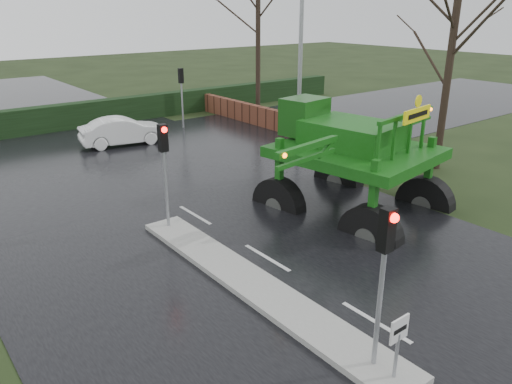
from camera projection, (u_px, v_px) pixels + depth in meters
ground at (375, 323)px, 11.56m from camera, size 140.00×140.00×0.00m
road_main at (168, 199)px, 18.95m from camera, size 14.00×80.00×0.02m
road_cross at (106, 163)px, 23.39m from camera, size 80.00×12.00×0.02m
median_island at (252, 284)px, 13.00m from camera, size 1.20×10.00×0.16m
hedge_row at (51, 119)px, 29.05m from camera, size 44.00×0.90×1.50m
brick_wall at (277, 121)px, 29.22m from camera, size 0.40×20.00×1.20m
keep_left_sign at (398, 338)px, 9.33m from camera, size 0.50×0.07×1.35m
traffic_signal_near at (385, 255)px, 9.16m from camera, size 0.26×0.33×3.52m
traffic_signal_mid at (164, 154)px, 15.45m from camera, size 0.26×0.33×3.52m
traffic_signal_far at (181, 85)px, 29.19m from camera, size 0.26×0.33×3.52m
street_light_right at (296, 27)px, 23.06m from camera, size 3.85×0.30×10.00m
tree_right_near at (451, 50)px, 20.80m from camera, size 5.60×5.60×9.64m
tree_right_far at (258, 13)px, 32.30m from camera, size 7.00×7.00×12.05m
crop_sprayer at (369, 159)px, 15.15m from camera, size 9.50×6.58×5.36m
white_sedan at (124, 145)px, 26.42m from camera, size 4.61×2.28×1.45m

